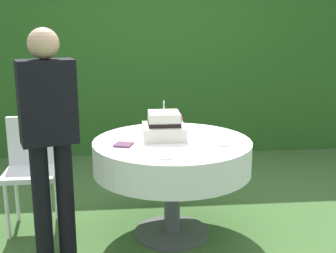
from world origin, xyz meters
TOP-DOWN VIEW (x-y plane):
  - ground_plane at (0.00, 0.00)m, footprint 20.00×20.00m
  - foliage_hedge at (0.00, 2.49)m, footprint 5.52×0.66m
  - cake_table at (0.00, 0.00)m, footprint 1.20×1.20m
  - wedding_cake at (-0.05, 0.08)m, footprint 0.32×0.32m
  - serving_plate_near at (0.35, -0.15)m, footprint 0.12×0.12m
  - serving_plate_far at (-0.08, -0.42)m, footprint 0.12×0.12m
  - napkin_stack at (-0.36, -0.10)m, footprint 0.15×0.15m
  - garden_chair at (-1.10, 0.28)m, footprint 0.40×0.40m
  - standing_person at (-0.85, -0.29)m, footprint 0.41×0.31m

SIDE VIEW (x-z plane):
  - ground_plane at x=0.00m, z-range 0.00..0.00m
  - garden_chair at x=-1.10m, z-range 0.10..0.99m
  - cake_table at x=0.00m, z-range 0.25..1.02m
  - serving_plate_near at x=0.35m, z-range 0.76..0.78m
  - serving_plate_far at x=-0.08m, z-range 0.76..0.78m
  - napkin_stack at x=-0.36m, z-range 0.76..0.78m
  - wedding_cake at x=-0.05m, z-range 0.71..1.00m
  - standing_person at x=-0.85m, z-range 0.13..1.73m
  - foliage_hedge at x=0.00m, z-range 0.00..2.23m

